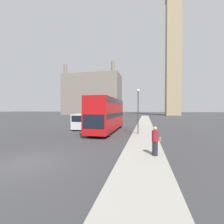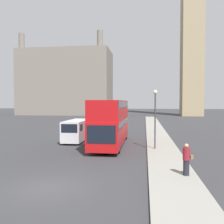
{
  "view_description": "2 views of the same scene",
  "coord_description": "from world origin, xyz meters",
  "views": [
    {
      "loc": [
        6.52,
        -7.05,
        3.05
      ],
      "look_at": [
        2.36,
        11.55,
        2.66
      ],
      "focal_mm": 24.0,
      "sensor_mm": 36.0,
      "label": 1
    },
    {
      "loc": [
        4.78,
        -11.8,
        4.29
      ],
      "look_at": [
        0.27,
        22.42,
        2.92
      ],
      "focal_mm": 40.0,
      "sensor_mm": 36.0,
      "label": 2
    }
  ],
  "objects": [
    {
      "name": "clock_tower",
      "position": [
        19.19,
        68.65,
        38.25
      ],
      "size": [
        6.88,
        7.05,
        74.67
      ],
      "color": "tan",
      "rests_on": "ground_plane"
    },
    {
      "name": "building_block_distant",
      "position": [
        -22.18,
        72.01,
        10.95
      ],
      "size": [
        30.47,
        15.18,
        26.62
      ],
      "color": "slate",
      "rests_on": "ground_plane"
    },
    {
      "name": "pedestrian",
      "position": [
        7.12,
        2.57,
        1.05
      ],
      "size": [
        0.56,
        0.4,
        1.8
      ],
      "color": "#23232D",
      "rests_on": "sidewalk_strip"
    },
    {
      "name": "ground_plane",
      "position": [
        0.0,
        0.0,
        0.0
      ],
      "size": [
        300.0,
        300.0,
        0.0
      ],
      "primitive_type": "plane",
      "color": "#333335"
    },
    {
      "name": "parked_sedan",
      "position": [
        -3.28,
        40.34,
        0.71
      ],
      "size": [
        1.84,
        4.67,
        1.55
      ],
      "color": "black",
      "rests_on": "ground_plane"
    },
    {
      "name": "sidewalk_strip",
      "position": [
        6.38,
        0.0,
        0.07
      ],
      "size": [
        2.76,
        120.0,
        0.15
      ],
      "color": "gray",
      "rests_on": "ground_plane"
    },
    {
      "name": "red_double_decker_bus",
      "position": [
        1.44,
        12.77,
        2.49
      ],
      "size": [
        2.63,
        11.37,
        4.45
      ],
      "color": "#B71114",
      "rests_on": "ground_plane"
    },
    {
      "name": "street_lamp",
      "position": [
        5.69,
        10.59,
        3.62
      ],
      "size": [
        0.36,
        0.36,
        5.2
      ],
      "color": "#38383D",
      "rests_on": "sidewalk_strip"
    },
    {
      "name": "white_van",
      "position": [
        -2.55,
        14.46,
        1.24
      ],
      "size": [
        1.96,
        5.69,
        2.31
      ],
      "color": "silver",
      "rests_on": "ground_plane"
    }
  ]
}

